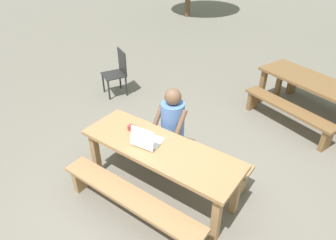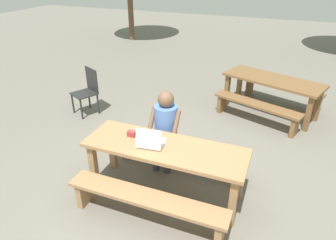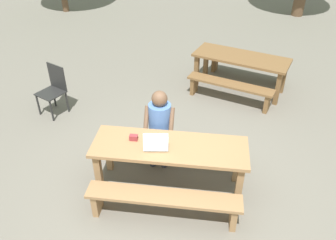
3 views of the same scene
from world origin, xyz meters
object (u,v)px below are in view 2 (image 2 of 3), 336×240
Objects in this scene: picnic_table_front at (165,154)px; person_seated at (165,125)px; picnic_table_mid at (272,84)px; small_pouch at (132,134)px; laptop at (151,141)px; plastic_chair at (88,90)px.

person_seated is (-0.23, 0.57, 0.09)m from picnic_table_front.
person_seated is 2.87m from picnic_table_mid.
picnic_table_mid is at bearing 62.23° from small_pouch.
picnic_table_mid is (1.27, 3.16, -0.18)m from laptop.
plastic_chair is (-2.26, 1.79, -0.32)m from laptop.
picnic_table_front is 5.80× the size of laptop.
picnic_table_front is 1.03× the size of picnic_table_mid.
picnic_table_mid is (1.10, 3.12, -0.00)m from picnic_table_front.
picnic_table_front is at bearing -68.29° from person_seated.
small_pouch is 0.12× the size of plastic_chair.
picnic_table_mid is at bearing 62.56° from person_seated.
person_seated reaches higher than small_pouch.
laptop is 2.90m from plastic_chair.
plastic_chair is (-2.21, 1.17, -0.23)m from person_seated.
laptop is 3.25× the size of small_pouch.
picnic_table_front and picnic_table_mid have the same top height.
plastic_chair is at bearing 152.13° from person_seated.
laptop is at bearing -165.52° from picnic_table_front.
person_seated reaches higher than picnic_table_mid.
picnic_table_front is 2.26× the size of plastic_chair.
laptop is at bearing -18.22° from small_pouch.
picnic_table_front is at bearing -7.13° from small_pouch.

